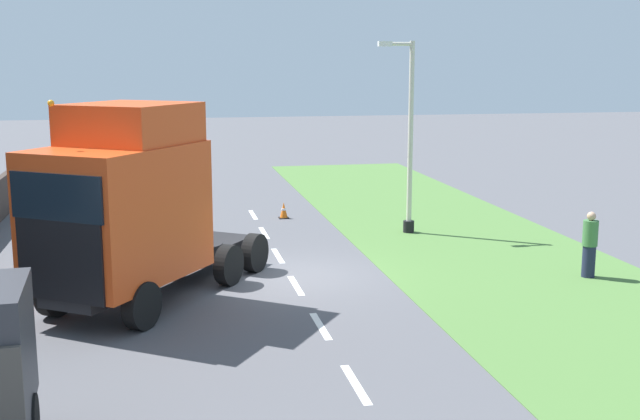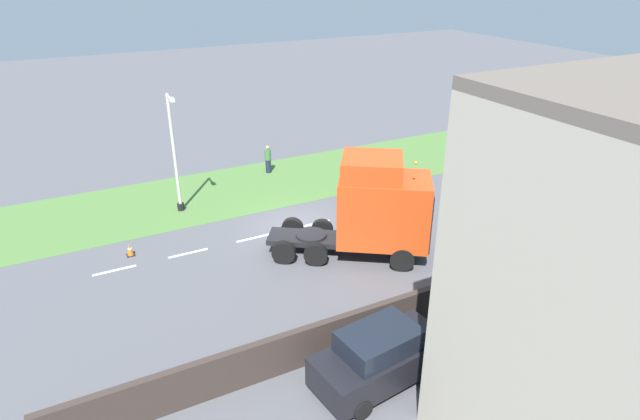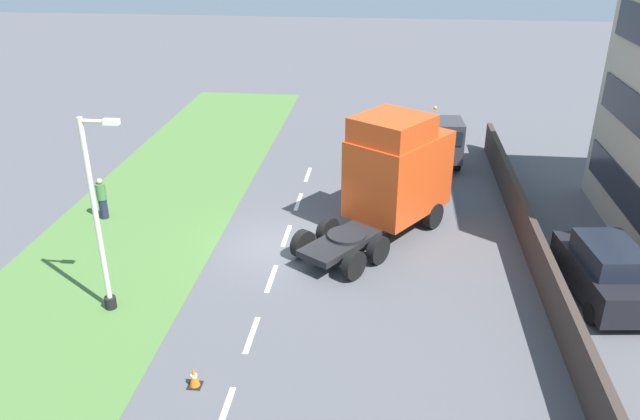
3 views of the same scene
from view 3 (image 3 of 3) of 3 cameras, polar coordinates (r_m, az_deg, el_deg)
name	(u,v)px [view 3 (image 3 of 3)]	position (r m, az deg, el deg)	size (l,w,h in m)	color
ground_plane	(283,247)	(23.42, -3.43, -3.36)	(120.00, 120.00, 0.00)	#515156
grass_verge	(129,238)	(25.08, -17.09, -2.47)	(7.00, 44.00, 0.01)	#4C7538
lane_markings	(279,256)	(22.82, -3.72, -4.18)	(0.16, 17.80, 0.00)	white
boundary_wall	(532,242)	(23.40, 18.83, -2.80)	(0.25, 24.00, 1.45)	#382D28
lorry_cab	(394,174)	(23.89, 6.82, 3.31)	(5.90, 6.99, 4.81)	black
flatbed_truck	(438,141)	(31.13, 10.75, 6.24)	(2.39, 5.63, 2.49)	#333338
parked_car	(605,271)	(21.87, 24.60, -5.13)	(2.40, 4.58, 1.97)	black
lamp_post	(100,229)	(19.58, -19.44, -1.62)	(1.30, 0.36, 6.22)	black
pedestrian	(102,199)	(26.71, -19.30, 0.97)	(0.39, 0.39, 1.75)	#1E233D
traffic_cone_lead	(194,377)	(17.16, -11.44, -14.75)	(0.36, 0.36, 0.58)	black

